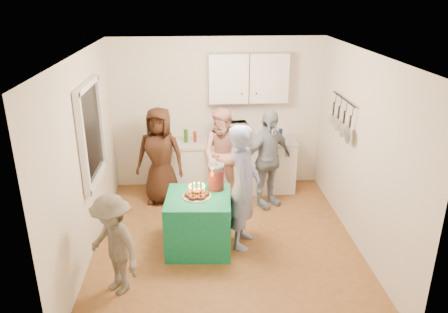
{
  "coord_description": "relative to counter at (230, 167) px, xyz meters",
  "views": [
    {
      "loc": [
        -0.38,
        -5.27,
        3.34
      ],
      "look_at": [
        0.0,
        0.35,
        1.15
      ],
      "focal_mm": 35.0,
      "sensor_mm": 36.0,
      "label": 1
    }
  ],
  "objects": [
    {
      "name": "upper_cabinet",
      "position": [
        0.3,
        0.15,
        1.52
      ],
      "size": [
        1.3,
        0.3,
        0.8
      ],
      "primitive_type": "cube",
      "color": "white",
      "rests_on": "back_wall"
    },
    {
      "name": "countertop",
      "position": [
        0.0,
        -0.0,
        0.46
      ],
      "size": [
        2.24,
        0.62,
        0.05
      ],
      "primitive_type": "cube",
      "color": "beige",
      "rests_on": "counter"
    },
    {
      "name": "ceiling",
      "position": [
        -0.2,
        -1.7,
        2.17
      ],
      "size": [
        4.0,
        4.0,
        0.0
      ],
      "primitive_type": "plane",
      "color": "white",
      "rests_on": "floor"
    },
    {
      "name": "pot_rack",
      "position": [
        1.52,
        -1.0,
        1.17
      ],
      "size": [
        0.12,
        1.0,
        0.6
      ],
      "primitive_type": "cube",
      "color": "black",
      "rests_on": "right_wall"
    },
    {
      "name": "microwave",
      "position": [
        0.02,
        0.0,
        0.63
      ],
      "size": [
        0.58,
        0.42,
        0.3
      ],
      "primitive_type": "imported",
      "rotation": [
        0.0,
        0.0,
        0.09
      ],
      "color": "white",
      "rests_on": "countertop"
    },
    {
      "name": "woman_back_center",
      "position": [
        -0.13,
        -0.37,
        0.36
      ],
      "size": [
        0.94,
        0.85,
        1.57
      ],
      "primitive_type": "imported",
      "rotation": [
        0.0,
        0.0,
        -0.42
      ],
      "color": "#E17F75",
      "rests_on": "floor"
    },
    {
      "name": "window_night",
      "position": [
        -1.97,
        -1.4,
        1.12
      ],
      "size": [
        0.04,
        1.0,
        1.2
      ],
      "primitive_type": "cube",
      "color": "black",
      "rests_on": "left_wall"
    },
    {
      "name": "party_table",
      "position": [
        -0.57,
        -1.79,
        -0.05
      ],
      "size": [
        0.9,
        0.9,
        0.76
      ],
      "primitive_type": "cube",
      "rotation": [
        0.0,
        0.0,
        -0.07
      ],
      "color": "#11754A",
      "rests_on": "floor"
    },
    {
      "name": "man_birthday",
      "position": [
        0.04,
        -1.75,
        0.43
      ],
      "size": [
        0.57,
        0.72,
        1.72
      ],
      "primitive_type": "imported",
      "rotation": [
        0.0,
        0.0,
        1.29
      ],
      "color": "#8995C7",
      "rests_on": "floor"
    },
    {
      "name": "counter",
      "position": [
        0.0,
        0.0,
        0.0
      ],
      "size": [
        2.2,
        0.58,
        0.86
      ],
      "primitive_type": "cube",
      "color": "white",
      "rests_on": "floor"
    },
    {
      "name": "child_near_left",
      "position": [
        -1.54,
        -2.66,
        0.19
      ],
      "size": [
        0.9,
        0.89,
        1.24
      ],
      "primitive_type": "imported",
      "rotation": [
        0.0,
        0.0,
        -0.78
      ],
      "color": "#544C43",
      "rests_on": "floor"
    },
    {
      "name": "donut_cake",
      "position": [
        -0.59,
        -1.79,
        0.42
      ],
      "size": [
        0.38,
        0.38,
        0.18
      ],
      "primitive_type": null,
      "color": "#381C0C",
      "rests_on": "party_table"
    },
    {
      "name": "woman_back_left",
      "position": [
        -1.17,
        -0.36,
        0.37
      ],
      "size": [
        0.88,
        0.68,
        1.61
      ],
      "primitive_type": "imported",
      "rotation": [
        0.0,
        0.0,
        -0.23
      ],
      "color": "#532C17",
      "rests_on": "floor"
    },
    {
      "name": "right_wall",
      "position": [
        1.6,
        -1.7,
        0.87
      ],
      "size": [
        4.0,
        4.0,
        0.0
      ],
      "primitive_type": "plane",
      "color": "silver",
      "rests_on": "floor"
    },
    {
      "name": "left_wall",
      "position": [
        -2.0,
        -1.7,
        0.87
      ],
      "size": [
        4.0,
        4.0,
        0.0
      ],
      "primitive_type": "plane",
      "color": "silver",
      "rests_on": "floor"
    },
    {
      "name": "woman_back_right",
      "position": [
        0.54,
        -0.62,
        0.37
      ],
      "size": [
        1.0,
        0.83,
        1.6
      ],
      "primitive_type": "imported",
      "rotation": [
        0.0,
        0.0,
        0.56
      ],
      "color": "#102137",
      "rests_on": "floor"
    },
    {
      "name": "back_wall",
      "position": [
        -0.2,
        0.3,
        0.87
      ],
      "size": [
        3.6,
        3.6,
        0.0
      ],
      "primitive_type": "plane",
      "color": "silver",
      "rests_on": "floor"
    },
    {
      "name": "punch_jar",
      "position": [
        -0.32,
        -1.56,
        0.5
      ],
      "size": [
        0.22,
        0.22,
        0.34
      ],
      "primitive_type": "cylinder",
      "color": "red",
      "rests_on": "party_table"
    },
    {
      "name": "floor",
      "position": [
        -0.2,
        -1.7,
        -0.43
      ],
      "size": [
        4.0,
        4.0,
        0.0
      ],
      "primitive_type": "plane",
      "color": "brown",
      "rests_on": "ground"
    }
  ]
}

